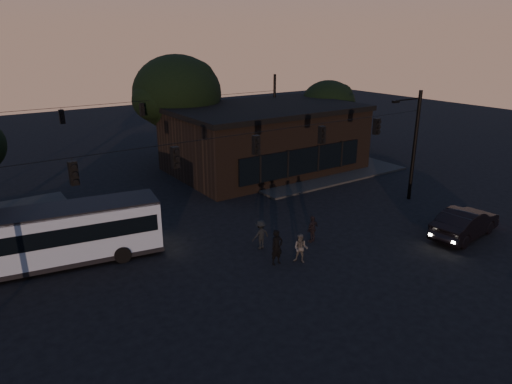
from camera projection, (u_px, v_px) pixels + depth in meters
ground at (303, 273)px, 22.02m from camera, size 120.00×120.00×0.00m
sidewalk_far_right at (306, 168)px, 39.33m from camera, size 14.00×10.00×0.15m
building at (264, 138)px, 38.42m from camera, size 15.40×10.41×5.40m
tree_behind at (177, 93)px, 39.34m from camera, size 7.60×7.60×9.43m
tree_right at (328, 104)px, 44.17m from camera, size 5.20×5.20×6.86m
signal_rig_near at (256, 166)px, 23.70m from camera, size 26.24×0.30×7.50m
signal_rig_far at (143, 124)px, 36.30m from camera, size 26.24×0.30×7.50m
bus at (51, 234)px, 22.28m from camera, size 10.70×4.08×2.94m
car at (465, 223)px, 25.76m from camera, size 5.26×2.36×1.67m
pedestrian_a at (277, 247)px, 22.60m from camera, size 0.67×0.44×1.83m
pedestrian_b at (301, 248)px, 22.82m from camera, size 0.91×0.94×1.53m
pedestrian_c at (313, 229)px, 25.12m from camera, size 0.98×0.61×1.56m
pedestrian_d at (261, 234)px, 24.34m from camera, size 1.06×0.65×1.60m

